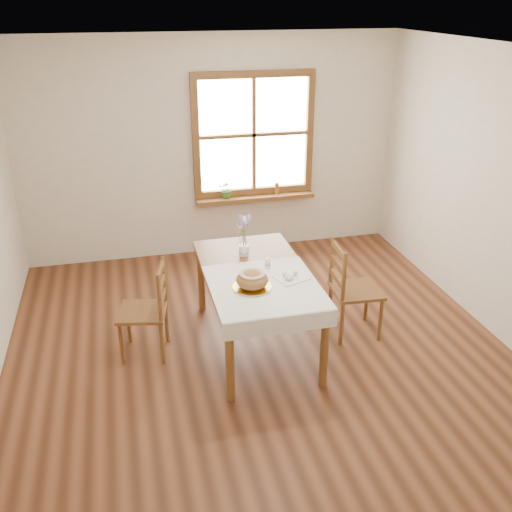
{
  "coord_description": "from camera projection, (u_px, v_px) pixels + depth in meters",
  "views": [
    {
      "loc": [
        -1.07,
        -4.06,
        2.99
      ],
      "look_at": [
        0.0,
        0.3,
        0.9
      ],
      "focal_mm": 40.0,
      "sensor_mm": 36.0,
      "label": 1
    }
  ],
  "objects": [
    {
      "name": "lavender_bouquet",
      "position": [
        244.0,
        231.0,
        5.2
      ],
      "size": [
        0.16,
        0.16,
        0.3
      ],
      "primitive_type": null,
      "color": "#7E5FA8",
      "rests_on": "flower_vase"
    },
    {
      "name": "dining_table",
      "position": [
        256.0,
        280.0,
        5.05
      ],
      "size": [
        0.9,
        1.6,
        0.75
      ],
      "color": "brown",
      "rests_on": "ground"
    },
    {
      "name": "eggs",
      "position": [
        291.0,
        275.0,
        4.86
      ],
      "size": [
        0.25,
        0.23,
        0.04
      ],
      "primitive_type": null,
      "rotation": [
        0.0,
        0.0,
        0.33
      ],
      "color": "silver",
      "rests_on": "egg_napkin"
    },
    {
      "name": "room_walls",
      "position": [
        265.0,
        176.0,
        4.35
      ],
      "size": [
        4.6,
        5.1,
        2.65
      ],
      "color": "white",
      "rests_on": "ground"
    },
    {
      "name": "salt_shaker",
      "position": [
        268.0,
        263.0,
        5.03
      ],
      "size": [
        0.05,
        0.05,
        0.1
      ],
      "primitive_type": "cylinder",
      "rotation": [
        0.0,
        0.0,
        -0.02
      ],
      "color": "silver",
      "rests_on": "table_linen"
    },
    {
      "name": "bread_loaf",
      "position": [
        252.0,
        278.0,
        4.67
      ],
      "size": [
        0.27,
        0.27,
        0.15
      ],
      "primitive_type": "ellipsoid",
      "color": "olive",
      "rests_on": "bread_plate"
    },
    {
      "name": "flower_vase",
      "position": [
        244.0,
        251.0,
        5.28
      ],
      "size": [
        0.1,
        0.1,
        0.1
      ],
      "primitive_type": "cylinder",
      "rotation": [
        0.0,
        0.0,
        -0.06
      ],
      "color": "silver",
      "rests_on": "dining_table"
    },
    {
      "name": "chair_right",
      "position": [
        356.0,
        289.0,
        5.32
      ],
      "size": [
        0.48,
        0.47,
        0.93
      ],
      "primitive_type": null,
      "rotation": [
        0.0,
        0.0,
        1.5
      ],
      "color": "brown",
      "rests_on": "ground"
    },
    {
      "name": "table_linen",
      "position": [
        265.0,
        287.0,
        4.75
      ],
      "size": [
        0.91,
        0.99,
        0.01
      ],
      "primitive_type": "cube",
      "color": "white",
      "rests_on": "dining_table"
    },
    {
      "name": "window",
      "position": [
        254.0,
        135.0,
        6.74
      ],
      "size": [
        1.46,
        0.08,
        1.46
      ],
      "color": "brown",
      "rests_on": "ground"
    },
    {
      "name": "amber_bottle",
      "position": [
        277.0,
        188.0,
        7.02
      ],
      "size": [
        0.07,
        0.07,
        0.15
      ],
      "primitive_type": "cylinder",
      "rotation": [
        0.0,
        0.0,
        -0.38
      ],
      "color": "#9F6A1D",
      "rests_on": "window_sill"
    },
    {
      "name": "pepper_shaker",
      "position": [
        268.0,
        262.0,
        5.07
      ],
      "size": [
        0.05,
        0.05,
        0.08
      ],
      "primitive_type": "cylinder",
      "rotation": [
        0.0,
        0.0,
        0.09
      ],
      "color": "silver",
      "rests_on": "table_linen"
    },
    {
      "name": "bread_plate",
      "position": [
        252.0,
        287.0,
        4.71
      ],
      "size": [
        0.38,
        0.38,
        0.02
      ],
      "primitive_type": "cylinder",
      "rotation": [
        0.0,
        0.0,
        -0.24
      ],
      "color": "silver",
      "rests_on": "table_linen"
    },
    {
      "name": "window_sill",
      "position": [
        255.0,
        198.0,
        7.0
      ],
      "size": [
        1.46,
        0.2,
        0.05
      ],
      "color": "brown",
      "rests_on": "ground"
    },
    {
      "name": "chair_left",
      "position": [
        142.0,
        310.0,
        5.01
      ],
      "size": [
        0.51,
        0.49,
        0.88
      ],
      "primitive_type": null,
      "rotation": [
        0.0,
        0.0,
        -1.78
      ],
      "color": "brown",
      "rests_on": "ground"
    },
    {
      "name": "potted_plant",
      "position": [
        227.0,
        191.0,
        6.88
      ],
      "size": [
        0.25,
        0.27,
        0.17
      ],
      "primitive_type": "imported",
      "rotation": [
        0.0,
        0.0,
        -0.3
      ],
      "color": "#3A692A",
      "rests_on": "window_sill"
    },
    {
      "name": "egg_napkin",
      "position": [
        291.0,
        278.0,
        4.87
      ],
      "size": [
        0.32,
        0.29,
        0.01
      ],
      "primitive_type": "cube",
      "rotation": [
        0.0,
        0.0,
        0.33
      ],
      "color": "white",
      "rests_on": "table_linen"
    },
    {
      "name": "ground",
      "position": [
        264.0,
        361.0,
        5.07
      ],
      "size": [
        5.0,
        5.0,
        0.0
      ],
      "primitive_type": "plane",
      "color": "brown",
      "rests_on": "ground"
    }
  ]
}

